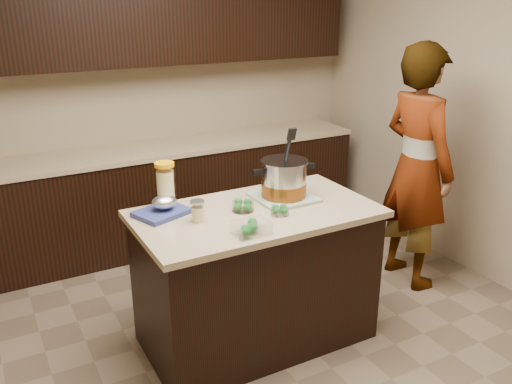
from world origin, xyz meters
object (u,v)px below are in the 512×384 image
Objects in this scene: lemonade_pitcher at (166,187)px; person at (417,167)px; island at (256,276)px; stock_pot at (284,181)px.

person reaches higher than lemonade_pitcher.
stock_pot is at bearing 20.53° from island.
lemonade_pitcher is (-0.46, 0.30, 0.58)m from island.
person reaches higher than stock_pot.
stock_pot is (0.25, 0.09, 0.57)m from island.
lemonade_pitcher is at bearing 87.46° from person.
stock_pot reaches higher than lemonade_pitcher.
lemonade_pitcher is at bearing 170.98° from stock_pot.
island is 0.63m from stock_pot.
island is 3.42× the size of stock_pot.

